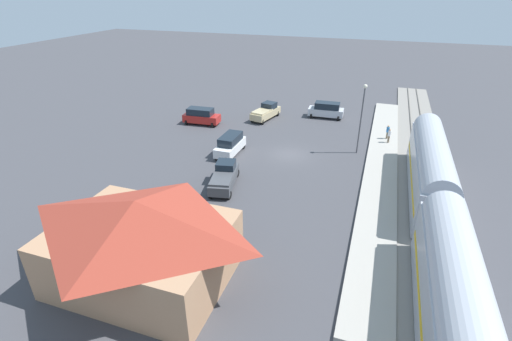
% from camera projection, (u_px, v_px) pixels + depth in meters
% --- Properties ---
extents(ground_plane, '(200.00, 200.00, 0.00)m').
position_uv_depth(ground_plane, '(289.00, 155.00, 42.02)').
color(ground_plane, '#424247').
extents(railway_track, '(4.80, 70.00, 0.30)m').
position_uv_depth(railway_track, '(422.00, 172.00, 37.92)').
color(railway_track, gray).
rests_on(railway_track, ground).
extents(platform, '(3.20, 46.00, 0.30)m').
position_uv_depth(platform, '(381.00, 166.00, 39.06)').
color(platform, '#A8A399').
rests_on(platform, ground).
extents(station_building, '(11.42, 8.81, 5.86)m').
position_uv_depth(station_building, '(141.00, 239.00, 23.25)').
color(station_building, tan).
rests_on(station_building, ground).
extents(pedestrian_on_platform, '(0.36, 0.36, 1.71)m').
position_uv_depth(pedestrian_on_platform, '(389.00, 135.00, 43.98)').
color(pedestrian_on_platform, brown).
rests_on(pedestrian_on_platform, platform).
extents(pedestrian_waiting_far, '(0.36, 0.36, 1.71)m').
position_uv_depth(pedestrian_waiting_far, '(388.00, 131.00, 45.08)').
color(pedestrian_waiting_far, brown).
rests_on(pedestrian_waiting_far, platform).
extents(suv_white, '(2.00, 4.91, 2.22)m').
position_uv_depth(suv_white, '(230.00, 144.00, 41.70)').
color(suv_white, white).
rests_on(suv_white, ground).
extents(suv_red, '(5.01, 2.63, 2.22)m').
position_uv_depth(suv_red, '(201.00, 116.00, 50.54)').
color(suv_red, red).
rests_on(suv_red, ground).
extents(pickup_charcoal, '(3.04, 5.69, 2.14)m').
position_uv_depth(pickup_charcoal, '(224.00, 177.00, 35.06)').
color(pickup_charcoal, '#47494F').
rests_on(pickup_charcoal, ground).
extents(pickup_tan, '(3.11, 5.70, 2.14)m').
position_uv_depth(pickup_tan, '(266.00, 112.00, 52.59)').
color(pickup_tan, '#C6B284').
rests_on(pickup_tan, ground).
extents(suv_silver, '(4.97, 2.55, 2.22)m').
position_uv_depth(suv_silver, '(326.00, 110.00, 52.97)').
color(suv_silver, silver).
rests_on(suv_silver, ground).
extents(light_pole_near_platform, '(0.44, 0.44, 7.86)m').
position_uv_depth(light_pole_near_platform, '(362.00, 111.00, 40.22)').
color(light_pole_near_platform, '#515156').
rests_on(light_pole_near_platform, ground).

